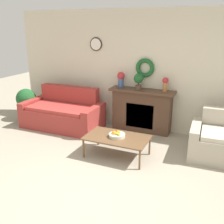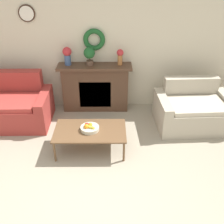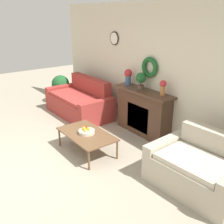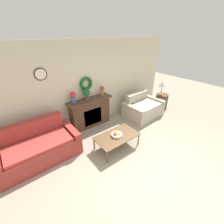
{
  "view_description": "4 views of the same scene",
  "coord_description": "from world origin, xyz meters",
  "px_view_note": "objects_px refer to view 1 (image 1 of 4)",
  "views": [
    {
      "loc": [
        1.61,
        -2.89,
        2.34
      ],
      "look_at": [
        -0.29,
        1.4,
        0.78
      ],
      "focal_mm": 42.0,
      "sensor_mm": 36.0,
      "label": 1
    },
    {
      "loc": [
        0.25,
        -2.32,
        2.79
      ],
      "look_at": [
        0.27,
        1.35,
        0.63
      ],
      "focal_mm": 42.0,
      "sensor_mm": 36.0,
      "label": 2
    },
    {
      "loc": [
        3.7,
        -1.07,
        2.5
      ],
      "look_at": [
        0.06,
        1.67,
        0.75
      ],
      "focal_mm": 42.0,
      "sensor_mm": 36.0,
      "label": 3
    },
    {
      "loc": [
        -2.18,
        -1.28,
        2.86
      ],
      "look_at": [
        0.04,
        1.57,
        0.91
      ],
      "focal_mm": 24.0,
      "sensor_mm": 36.0,
      "label": 4
    }
  ],
  "objects_px": {
    "fireplace": "(142,110)",
    "couch_left": "(63,113)",
    "fruit_bowl": "(117,135)",
    "potted_plant_on_mantel": "(139,80)",
    "potted_plant_floor_by_couch": "(26,101)",
    "vase_on_mantel_right": "(165,83)",
    "vase_on_mantel_left": "(121,78)",
    "coffee_table": "(117,138)"
  },
  "relations": [
    {
      "from": "vase_on_mantel_right",
      "to": "potted_plant_on_mantel",
      "type": "relative_size",
      "value": 0.88
    },
    {
      "from": "fireplace",
      "to": "vase_on_mantel_left",
      "type": "xyz_separation_m",
      "value": [
        -0.52,
        0.01,
        0.69
      ]
    },
    {
      "from": "potted_plant_floor_by_couch",
      "to": "potted_plant_on_mantel",
      "type": "bearing_deg",
      "value": 8.9
    },
    {
      "from": "couch_left",
      "to": "coffee_table",
      "type": "xyz_separation_m",
      "value": [
        1.78,
        -0.9,
        0.03
      ]
    },
    {
      "from": "vase_on_mantel_left",
      "to": "vase_on_mantel_right",
      "type": "distance_m",
      "value": 1.02
    },
    {
      "from": "vase_on_mantel_right",
      "to": "potted_plant_on_mantel",
      "type": "xyz_separation_m",
      "value": [
        -0.59,
        -0.02,
        0.04
      ]
    },
    {
      "from": "fireplace",
      "to": "fruit_bowl",
      "type": "distance_m",
      "value": 1.41
    },
    {
      "from": "vase_on_mantel_right",
      "to": "fireplace",
      "type": "bearing_deg",
      "value": -179.35
    },
    {
      "from": "fireplace",
      "to": "potted_plant_floor_by_couch",
      "type": "distance_m",
      "value": 2.99
    },
    {
      "from": "couch_left",
      "to": "potted_plant_floor_by_couch",
      "type": "relative_size",
      "value": 2.32
    },
    {
      "from": "fireplace",
      "to": "fruit_bowl",
      "type": "height_order",
      "value": "fireplace"
    },
    {
      "from": "couch_left",
      "to": "fruit_bowl",
      "type": "height_order",
      "value": "couch_left"
    },
    {
      "from": "coffee_table",
      "to": "fruit_bowl",
      "type": "height_order",
      "value": "fruit_bowl"
    },
    {
      "from": "coffee_table",
      "to": "vase_on_mantel_right",
      "type": "height_order",
      "value": "vase_on_mantel_right"
    },
    {
      "from": "coffee_table",
      "to": "vase_on_mantel_right",
      "type": "distance_m",
      "value": 1.71
    },
    {
      "from": "potted_plant_on_mantel",
      "to": "coffee_table",
      "type": "bearing_deg",
      "value": -87.02
    },
    {
      "from": "couch_left",
      "to": "potted_plant_on_mantel",
      "type": "height_order",
      "value": "potted_plant_on_mantel"
    },
    {
      "from": "fireplace",
      "to": "coffee_table",
      "type": "relative_size",
      "value": 1.26
    },
    {
      "from": "fireplace",
      "to": "vase_on_mantel_left",
      "type": "relative_size",
      "value": 4.15
    },
    {
      "from": "fruit_bowl",
      "to": "vase_on_mantel_left",
      "type": "height_order",
      "value": "vase_on_mantel_left"
    },
    {
      "from": "vase_on_mantel_left",
      "to": "fruit_bowl",
      "type": "bearing_deg",
      "value": -70.7
    },
    {
      "from": "fruit_bowl",
      "to": "potted_plant_floor_by_couch",
      "type": "xyz_separation_m",
      "value": [
        -2.92,
        0.94,
        0.06
      ]
    },
    {
      "from": "vase_on_mantel_right",
      "to": "potted_plant_floor_by_couch",
      "type": "height_order",
      "value": "vase_on_mantel_right"
    },
    {
      "from": "vase_on_mantel_left",
      "to": "potted_plant_on_mantel",
      "type": "xyz_separation_m",
      "value": [
        0.43,
        -0.02,
        0.01
      ]
    },
    {
      "from": "coffee_table",
      "to": "potted_plant_on_mantel",
      "type": "bearing_deg",
      "value": 92.98
    },
    {
      "from": "fruit_bowl",
      "to": "potted_plant_on_mantel",
      "type": "bearing_deg",
      "value": 92.67
    },
    {
      "from": "couch_left",
      "to": "potted_plant_on_mantel",
      "type": "xyz_separation_m",
      "value": [
        1.7,
        0.5,
        0.87
      ]
    },
    {
      "from": "fireplace",
      "to": "vase_on_mantel_right",
      "type": "height_order",
      "value": "vase_on_mantel_right"
    },
    {
      "from": "couch_left",
      "to": "vase_on_mantel_right",
      "type": "height_order",
      "value": "vase_on_mantel_right"
    },
    {
      "from": "potted_plant_floor_by_couch",
      "to": "vase_on_mantel_right",
      "type": "bearing_deg",
      "value": 7.71
    },
    {
      "from": "fireplace",
      "to": "coffee_table",
      "type": "bearing_deg",
      "value": -90.84
    },
    {
      "from": "fireplace",
      "to": "couch_left",
      "type": "relative_size",
      "value": 0.78
    },
    {
      "from": "vase_on_mantel_left",
      "to": "potted_plant_on_mantel",
      "type": "height_order",
      "value": "potted_plant_on_mantel"
    },
    {
      "from": "fruit_bowl",
      "to": "potted_plant_on_mantel",
      "type": "height_order",
      "value": "potted_plant_on_mantel"
    },
    {
      "from": "fireplace",
      "to": "potted_plant_floor_by_couch",
      "type": "bearing_deg",
      "value": -171.11
    },
    {
      "from": "fireplace",
      "to": "couch_left",
      "type": "height_order",
      "value": "fireplace"
    },
    {
      "from": "fruit_bowl",
      "to": "potted_plant_on_mantel",
      "type": "relative_size",
      "value": 0.85
    },
    {
      "from": "couch_left",
      "to": "potted_plant_on_mantel",
      "type": "relative_size",
      "value": 5.29
    },
    {
      "from": "vase_on_mantel_left",
      "to": "vase_on_mantel_right",
      "type": "xyz_separation_m",
      "value": [
        1.02,
        0.0,
        -0.02
      ]
    },
    {
      "from": "fruit_bowl",
      "to": "potted_plant_floor_by_couch",
      "type": "relative_size",
      "value": 0.37
    },
    {
      "from": "couch_left",
      "to": "coffee_table",
      "type": "bearing_deg",
      "value": -27.46
    },
    {
      "from": "coffee_table",
      "to": "couch_left",
      "type": "bearing_deg",
      "value": 153.23
    }
  ]
}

